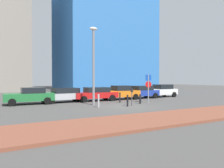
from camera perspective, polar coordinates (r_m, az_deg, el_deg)
name	(u,v)px	position (r m, az deg, el deg)	size (l,w,h in m)	color
ground_plane	(126,106)	(18.78, 3.71, -5.67)	(120.00, 120.00, 0.00)	#4C4947
sidewalk_brick	(183,116)	(14.07, 17.59, -7.80)	(40.00, 3.69, 0.14)	brown
parked_car_green	(30,96)	(21.40, -20.21, -2.80)	(4.30, 2.15, 1.51)	#237238
parked_car_silver	(64,95)	(22.26, -12.14, -2.66)	(4.50, 2.23, 1.40)	#B7BABF
parked_car_red	(95,94)	(23.21, -4.24, -2.47)	(4.62, 2.14, 1.42)	red
parked_car_orange	(121,92)	(24.70, 2.22, -2.17)	(4.17, 2.14, 1.55)	orange
parked_car_blue	(141,92)	(26.48, 7.43, -1.96)	(4.21, 2.06, 1.47)	#1E389E
parked_car_white	(161,91)	(28.78, 12.44, -1.65)	(4.15, 2.06, 1.58)	white
parking_sign_post	(148,85)	(21.28, 9.27, -0.28)	(0.59, 0.19, 2.70)	gray
parking_meter	(132,95)	(18.98, 5.09, -2.75)	(0.18, 0.14, 1.45)	#4C4C51
street_lamp	(94,59)	(19.45, -4.74, 6.36)	(0.70, 0.36, 6.76)	gray
traffic_bollard_near	(128,101)	(18.57, 3.98, -4.26)	(0.15, 0.15, 0.96)	black
traffic_bollard_mid	(120,98)	(21.59, 2.03, -3.47)	(0.13, 0.13, 0.97)	black
traffic_bollard_far	(99,101)	(17.93, -3.46, -4.28)	(0.14, 0.14, 1.07)	#B7B7BC
traffic_bollard_edge	(140,99)	(20.61, 7.20, -3.83)	(0.16, 0.16, 0.88)	black
building_colorful_midrise	(104,33)	(50.22, -2.09, 12.93)	(19.22, 14.21, 24.78)	#3372BF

